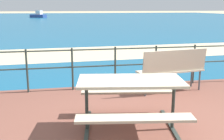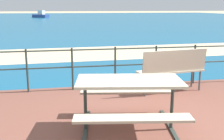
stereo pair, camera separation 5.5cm
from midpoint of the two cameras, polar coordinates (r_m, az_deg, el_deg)
The scene contains 8 objects.
ground_plane at distance 4.41m, azimuth 7.19°, elevation -12.95°, with size 240.00×240.00×0.00m, color tan.
patio_paving at distance 4.39m, azimuth 7.20°, elevation -12.60°, with size 6.40×5.20×0.06m, color brown.
sea_water at distance 43.83m, azimuth -9.04°, elevation 10.21°, with size 90.00×90.00×0.01m, color #145B84.
beach_strip at distance 11.72m, azimuth -4.30°, elevation 3.47°, with size 54.00×3.55×0.01m, color beige.
picnic_table at distance 4.17m, azimuth 3.90°, elevation -4.65°, with size 1.76×1.68×0.80m.
park_bench at distance 6.18m, azimuth 12.60°, elevation 0.64°, with size 1.56×0.64×0.96m.
railing_fence at distance 6.40m, azimuth 0.91°, elevation 1.55°, with size 5.94×0.04×0.96m.
boat_mid at distance 52.63m, azimuth -14.47°, elevation 10.85°, with size 3.29×2.85×1.27m.
Camera 2 is at (-1.22, -3.77, 1.91)m, focal length 44.52 mm.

